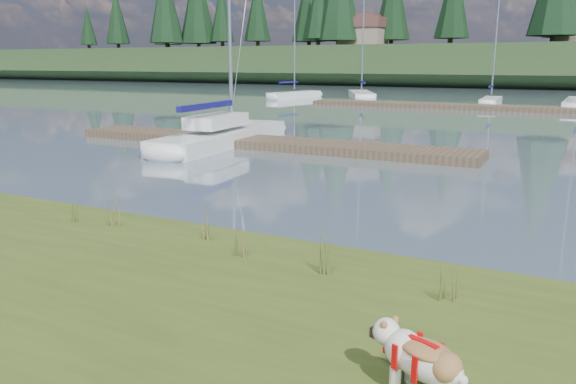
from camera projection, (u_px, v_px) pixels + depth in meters
The scene contains 19 objects.
ground at pixel (469, 109), 37.46m from camera, with size 200.00×200.00×0.00m, color slate.
ridge at pixel (527, 66), 74.18m from camera, with size 200.00×20.00×5.00m, color #203319.
bulldog at pixel (422, 357), 4.65m from camera, with size 0.94×0.62×0.55m.
sailboat_main at pixel (231, 132), 21.90m from camera, with size 2.32×8.87×12.62m.
dock_near at pixel (261, 142), 20.99m from camera, with size 16.00×2.00×0.30m, color #4C3D2C.
dock_far at pixel (501, 108), 36.54m from camera, with size 26.00×2.20×0.30m, color #4C3D2C.
sailboat_bg_0 at pixel (299, 94), 48.96m from camera, with size 2.77×6.77×9.80m.
sailboat_bg_1 at pixel (361, 94), 49.18m from camera, with size 5.06×8.25×12.42m.
sailboat_bg_2 at pixel (491, 101), 40.81m from camera, with size 1.34×5.74×8.83m.
weed_0 at pixel (116, 209), 9.54m from camera, with size 0.17×0.14×0.70m.
weed_1 at pixel (206, 225), 8.79m from camera, with size 0.17×0.14×0.59m.
weed_2 at pixel (323, 252), 7.36m from camera, with size 0.17×0.14×0.72m.
weed_3 at pixel (76, 211), 9.79m from camera, with size 0.17×0.14×0.45m.
weed_4 at pixel (241, 242), 8.09m from camera, with size 0.17×0.14×0.48m.
weed_5 at pixel (449, 282), 6.56m from camera, with size 0.17×0.14×0.53m.
mud_lip at pixel (162, 235), 10.04m from camera, with size 60.00×0.50×0.14m, color #33281C.
conifer_0 at pixel (165, 2), 91.08m from camera, with size 5.72×5.72×14.15m.
conifer_1 at pixel (257, 8), 88.20m from camera, with size 4.40×4.40×11.30m.
house_0 at pixel (363, 32), 80.25m from camera, with size 6.30×5.30×4.65m.
Camera 1 is at (6.39, -9.12, 3.09)m, focal length 35.00 mm.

